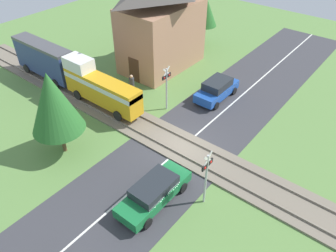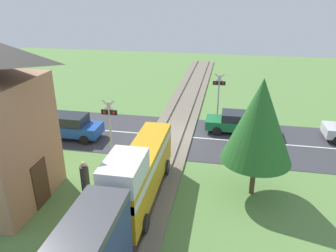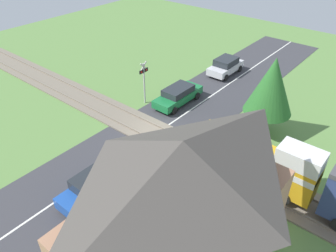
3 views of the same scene
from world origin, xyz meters
name	(u,v)px [view 3 (image 3 of 3)]	position (x,y,z in m)	size (l,w,h in m)	color
ground_plane	(155,134)	(0.00, 0.00, 0.00)	(60.00, 60.00, 0.00)	#5B8442
road_surface	(155,134)	(0.00, 0.00, 0.01)	(48.00, 6.40, 0.02)	#38383D
track_bed	(155,133)	(0.00, 0.00, 0.07)	(2.80, 48.00, 0.24)	#756B5B
train	(321,186)	(0.00, 10.90, 1.86)	(1.58, 13.64, 3.18)	gold
car_near_crossing	(178,95)	(-4.44, -1.44, 0.75)	(4.58, 1.81, 1.41)	#197038
car_far_side	(95,186)	(6.44, 1.44, 0.81)	(4.14, 1.84, 1.57)	#1E4CA8
car_behind_queue	(226,66)	(-11.66, -1.44, 0.79)	(3.93, 1.89, 1.52)	silver
crossing_signal_west_approach	(144,78)	(-2.81, -3.55, 2.22)	(0.90, 0.18, 3.50)	#B7B7B7
crossing_signal_east_approach	(169,148)	(2.81, 3.55, 2.22)	(0.90, 0.18, 3.50)	#B7B7B7
station_building	(180,237)	(8.01, 8.29, 3.89)	(7.86, 4.76, 7.98)	#AD7A5B
pedestrian_by_station	(222,198)	(2.84, 7.11, 0.75)	(0.41, 0.41, 1.65)	#333338
tree_roadside_hedge	(272,86)	(-4.90, 5.70, 3.70)	(3.17, 3.17, 5.60)	brown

